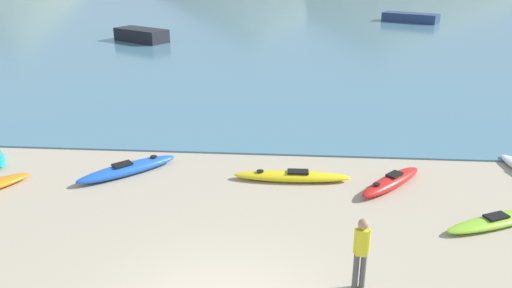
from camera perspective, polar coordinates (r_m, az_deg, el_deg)
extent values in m
cube|color=teal|center=(51.16, 2.97, 13.97)|extent=(160.00, 70.00, 0.06)
ellipsoid|color=red|center=(15.28, 15.20, -4.18)|extent=(2.32, 2.46, 0.34)
cube|color=black|center=(15.31, 15.55, -3.36)|extent=(0.57, 0.58, 0.05)
cylinder|color=black|center=(14.60, 13.63, -4.47)|extent=(0.20, 0.20, 0.02)
ellipsoid|color=blue|center=(16.08, -14.44, -2.77)|extent=(2.86, 2.65, 0.36)
cube|color=black|center=(15.94, -15.04, -2.25)|extent=(0.67, 0.65, 0.05)
cylinder|color=black|center=(16.33, -11.63, -1.41)|extent=(0.22, 0.22, 0.02)
ellipsoid|color=yellow|center=(15.21, 4.14, -3.70)|extent=(3.55, 0.67, 0.28)
cube|color=black|center=(15.15, 4.82, -3.16)|extent=(0.64, 0.35, 0.05)
cylinder|color=black|center=(15.16, 0.47, -3.10)|extent=(0.22, 0.22, 0.02)
ellipsoid|color=#8CCC2D|center=(14.31, 26.16, -7.80)|extent=(3.31, 1.97, 0.24)
cube|color=black|center=(14.13, 25.77, -7.44)|extent=(0.69, 0.55, 0.05)
cylinder|color=#4C4C4C|center=(10.75, 11.32, -14.05)|extent=(0.12, 0.12, 0.82)
cylinder|color=#4C4C4C|center=(10.77, 12.11, -14.05)|extent=(0.12, 0.12, 0.82)
cube|color=yellow|center=(10.37, 12.01, -10.89)|extent=(0.24, 0.21, 0.58)
cylinder|color=yellow|center=(10.35, 11.33, -10.82)|extent=(0.09, 0.09, 0.55)
cylinder|color=yellow|center=(10.38, 12.69, -10.82)|extent=(0.09, 0.09, 0.55)
sphere|color=#A37A5B|center=(10.17, 12.18, -8.95)|extent=(0.22, 0.22, 0.22)
cube|color=navy|center=(51.59, 17.24, 13.64)|extent=(5.40, 4.12, 0.84)
cube|color=black|center=(39.50, -12.96, 12.04)|extent=(4.52, 3.70, 0.96)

